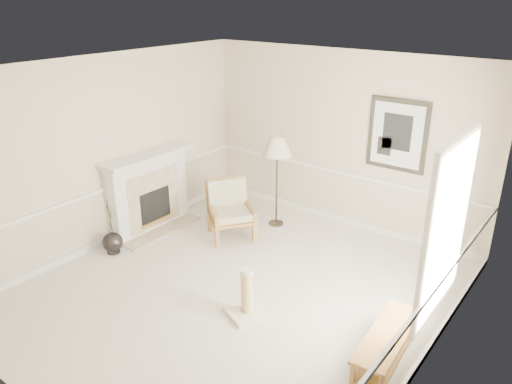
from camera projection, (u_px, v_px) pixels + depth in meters
ground at (236, 290)px, 6.68m from camera, size 5.50×5.50×0.00m
room at (247, 158)px, 5.96m from camera, size 5.04×5.54×2.92m
fireplace at (149, 192)px, 8.19m from camera, size 0.64×1.64×1.31m
floor_vase at (113, 243)px, 7.57m from camera, size 0.31×0.31×0.90m
armchair at (230, 207)px, 8.04m from camera, size 0.99×0.98×0.91m
floor_lamp at (277, 149)px, 8.05m from camera, size 0.56×0.56×1.55m
bench at (387, 343)px, 5.32m from camera, size 0.47×1.28×0.36m
scratching_post at (247, 301)px, 6.11m from camera, size 0.59×0.59×0.64m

